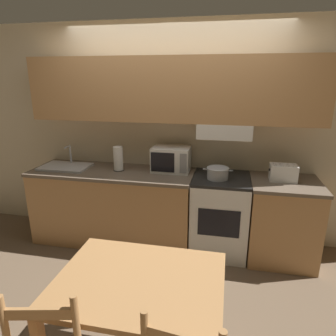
{
  "coord_description": "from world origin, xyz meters",
  "views": [
    {
      "loc": [
        0.64,
        -3.46,
        1.94
      ],
      "look_at": [
        0.05,
        -0.58,
        1.04
      ],
      "focal_mm": 32.0,
      "sensor_mm": 36.0,
      "label": 1
    }
  ],
  "objects_px": {
    "stove_range": "(220,214)",
    "dining_table": "(140,294)",
    "microwave": "(171,159)",
    "paper_towel_roll": "(118,159)",
    "sink_basin": "(65,166)",
    "toaster": "(283,173)",
    "cooking_pot": "(218,173)"
  },
  "relations": [
    {
      "from": "stove_range",
      "to": "sink_basin",
      "type": "relative_size",
      "value": 1.57
    },
    {
      "from": "toaster",
      "to": "cooking_pot",
      "type": "bearing_deg",
      "value": -173.8
    },
    {
      "from": "sink_basin",
      "to": "toaster",
      "type": "bearing_deg",
      "value": 0.65
    },
    {
      "from": "microwave",
      "to": "dining_table",
      "type": "bearing_deg",
      "value": -85.29
    },
    {
      "from": "cooking_pot",
      "to": "microwave",
      "type": "distance_m",
      "value": 0.58
    },
    {
      "from": "dining_table",
      "to": "microwave",
      "type": "bearing_deg",
      "value": 94.71
    },
    {
      "from": "cooking_pot",
      "to": "paper_towel_roll",
      "type": "height_order",
      "value": "paper_towel_roll"
    },
    {
      "from": "stove_range",
      "to": "cooking_pot",
      "type": "relative_size",
      "value": 2.82
    },
    {
      "from": "stove_range",
      "to": "dining_table",
      "type": "relative_size",
      "value": 0.87
    },
    {
      "from": "toaster",
      "to": "sink_basin",
      "type": "distance_m",
      "value": 2.49
    },
    {
      "from": "microwave",
      "to": "sink_basin",
      "type": "distance_m",
      "value": 1.29
    },
    {
      "from": "stove_range",
      "to": "cooking_pot",
      "type": "xyz_separation_m",
      "value": [
        -0.04,
        -0.06,
        0.51
      ]
    },
    {
      "from": "stove_range",
      "to": "dining_table",
      "type": "bearing_deg",
      "value": -104.71
    },
    {
      "from": "cooking_pot",
      "to": "paper_towel_roll",
      "type": "xyz_separation_m",
      "value": [
        -1.15,
        0.07,
        0.07
      ]
    },
    {
      "from": "microwave",
      "to": "sink_basin",
      "type": "height_order",
      "value": "microwave"
    },
    {
      "from": "paper_towel_roll",
      "to": "stove_range",
      "type": "bearing_deg",
      "value": -0.91
    },
    {
      "from": "toaster",
      "to": "dining_table",
      "type": "relative_size",
      "value": 0.28
    },
    {
      "from": "stove_range",
      "to": "sink_basin",
      "type": "xyz_separation_m",
      "value": [
        -1.86,
        -0.01,
        0.46
      ]
    },
    {
      "from": "microwave",
      "to": "paper_towel_roll",
      "type": "bearing_deg",
      "value": -170.09
    },
    {
      "from": "stove_range",
      "to": "dining_table",
      "type": "height_order",
      "value": "stove_range"
    },
    {
      "from": "cooking_pot",
      "to": "paper_towel_roll",
      "type": "relative_size",
      "value": 1.12
    },
    {
      "from": "paper_towel_roll",
      "to": "dining_table",
      "type": "bearing_deg",
      "value": -65.89
    },
    {
      "from": "paper_towel_roll",
      "to": "dining_table",
      "type": "height_order",
      "value": "paper_towel_roll"
    },
    {
      "from": "toaster",
      "to": "sink_basin",
      "type": "xyz_separation_m",
      "value": [
        -2.49,
        -0.03,
        -0.07
      ]
    },
    {
      "from": "cooking_pot",
      "to": "toaster",
      "type": "xyz_separation_m",
      "value": [
        0.67,
        0.07,
        0.02
      ]
    },
    {
      "from": "cooking_pot",
      "to": "paper_towel_roll",
      "type": "distance_m",
      "value": 1.15
    },
    {
      "from": "dining_table",
      "to": "toaster",
      "type": "bearing_deg",
      "value": 57.58
    },
    {
      "from": "toaster",
      "to": "stove_range",
      "type": "bearing_deg",
      "value": -178.37
    },
    {
      "from": "cooking_pot",
      "to": "sink_basin",
      "type": "distance_m",
      "value": 1.82
    },
    {
      "from": "microwave",
      "to": "paper_towel_roll",
      "type": "height_order",
      "value": "same"
    },
    {
      "from": "paper_towel_roll",
      "to": "cooking_pot",
      "type": "bearing_deg",
      "value": -3.7
    },
    {
      "from": "cooking_pot",
      "to": "dining_table",
      "type": "distance_m",
      "value": 1.69
    }
  ]
}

